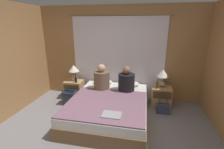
# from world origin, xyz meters

# --- Properties ---
(ground_plane) EXTENTS (16.00, 16.00, 0.00)m
(ground_plane) POSITION_xyz_m (0.00, 0.00, 0.00)
(ground_plane) COLOR gray
(wall_back) EXTENTS (4.50, 0.06, 2.50)m
(wall_back) POSITION_xyz_m (0.00, 2.09, 1.25)
(wall_back) COLOR #A37547
(wall_back) RESTS_ON ground_plane
(curtain_panel) EXTENTS (2.68, 0.03, 2.25)m
(curtain_panel) POSITION_xyz_m (0.00, 2.03, 1.12)
(curtain_panel) COLOR silver
(curtain_panel) RESTS_ON ground_plane
(bed) EXTENTS (1.65, 2.08, 0.46)m
(bed) POSITION_xyz_m (0.00, 0.94, 0.23)
(bed) COLOR brown
(bed) RESTS_ON ground_plane
(nightstand_left) EXTENTS (0.49, 0.39, 0.51)m
(nightstand_left) POSITION_xyz_m (-1.18, 1.71, 0.25)
(nightstand_left) COLOR tan
(nightstand_left) RESTS_ON ground_plane
(nightstand_right) EXTENTS (0.49, 0.39, 0.51)m
(nightstand_right) POSITION_xyz_m (1.18, 1.71, 0.25)
(nightstand_right) COLOR tan
(nightstand_right) RESTS_ON ground_plane
(lamp_left) EXTENTS (0.29, 0.29, 0.44)m
(lamp_left) POSITION_xyz_m (-1.18, 1.77, 0.81)
(lamp_left) COLOR #B2A899
(lamp_left) RESTS_ON nightstand_left
(lamp_right) EXTENTS (0.29, 0.29, 0.44)m
(lamp_right) POSITION_xyz_m (1.18, 1.77, 0.81)
(lamp_right) COLOR #B2A899
(lamp_right) RESTS_ON nightstand_right
(pillow_left) EXTENTS (0.52, 0.31, 0.12)m
(pillow_left) POSITION_xyz_m (-0.36, 1.79, 0.52)
(pillow_left) COLOR silver
(pillow_left) RESTS_ON bed
(pillow_right) EXTENTS (0.52, 0.31, 0.12)m
(pillow_right) POSITION_xyz_m (0.36, 1.79, 0.52)
(pillow_right) COLOR silver
(pillow_right) RESTS_ON bed
(blanket_on_bed) EXTENTS (1.59, 1.44, 0.03)m
(blanket_on_bed) POSITION_xyz_m (0.00, 0.65, 0.47)
(blanket_on_bed) COLOR slate
(blanket_on_bed) RESTS_ON bed
(person_left_in_bed) EXTENTS (0.39, 0.39, 0.64)m
(person_left_in_bed) POSITION_xyz_m (-0.29, 1.41, 0.71)
(person_left_in_bed) COLOR brown
(person_left_in_bed) RESTS_ON bed
(person_right_in_bed) EXTENTS (0.39, 0.39, 0.62)m
(person_right_in_bed) POSITION_xyz_m (0.32, 1.41, 0.70)
(person_right_in_bed) COLOR black
(person_right_in_bed) RESTS_ON bed
(beer_bottle_on_left_stand) EXTENTS (0.07, 0.07, 0.20)m
(beer_bottle_on_left_stand) POSITION_xyz_m (-1.07, 1.61, 0.58)
(beer_bottle_on_left_stand) COLOR black
(beer_bottle_on_left_stand) RESTS_ON nightstand_left
(beer_bottle_on_right_stand) EXTENTS (0.06, 0.06, 0.23)m
(beer_bottle_on_right_stand) POSITION_xyz_m (1.06, 1.61, 0.60)
(beer_bottle_on_right_stand) COLOR #513819
(beer_bottle_on_right_stand) RESTS_ON nightstand_right
(laptop_on_bed) EXTENTS (0.34, 0.25, 0.02)m
(laptop_on_bed) POSITION_xyz_m (0.21, 0.21, 0.50)
(laptop_on_bed) COLOR #9EA0A5
(laptop_on_bed) RESTS_ON blanket_on_bed
(backpack_on_floor) EXTENTS (0.34, 0.27, 0.36)m
(backpack_on_floor) POSITION_xyz_m (-1.15, 1.33, 0.21)
(backpack_on_floor) COLOR #333D56
(backpack_on_floor) RESTS_ON ground_plane
(handbag_on_floor) EXTENTS (0.30, 0.14, 0.38)m
(handbag_on_floor) POSITION_xyz_m (1.20, 1.33, 0.13)
(handbag_on_floor) COLOR #333D56
(handbag_on_floor) RESTS_ON ground_plane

